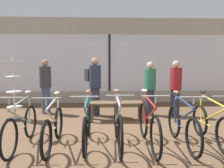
{
  "coord_description": "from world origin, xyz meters",
  "views": [
    {
      "loc": [
        -0.27,
        -4.45,
        1.6
      ],
      "look_at": [
        0.0,
        1.66,
        0.95
      ],
      "focal_mm": 35.0,
      "sensor_mm": 36.0,
      "label": 1
    }
  ],
  "objects_px": {
    "customer_by_window": "(175,87)",
    "display_bench": "(116,105)",
    "bicycle_center_right": "(149,125)",
    "bicycle_center_left": "(87,125)",
    "bicycle_center": "(118,125)",
    "accessory_rack": "(14,94)",
    "customer_near_rack": "(95,85)",
    "bicycle_right": "(182,126)",
    "bicycle_far_right": "(211,125)",
    "bicycle_far_left": "(21,127)",
    "customer_near_bench": "(45,86)",
    "customer_mid_floor": "(150,88)",
    "bicycle_left": "(53,128)"
  },
  "relations": [
    {
      "from": "customer_by_window",
      "to": "display_bench",
      "type": "bearing_deg",
      "value": -166.74
    },
    {
      "from": "bicycle_center_right",
      "to": "bicycle_center_left",
      "type": "bearing_deg",
      "value": 173.6
    },
    {
      "from": "bicycle_center_right",
      "to": "bicycle_center",
      "type": "bearing_deg",
      "value": 177.38
    },
    {
      "from": "customer_by_window",
      "to": "bicycle_center_right",
      "type": "bearing_deg",
      "value": -119.17
    },
    {
      "from": "bicycle_center_left",
      "to": "bicycle_center_right",
      "type": "relative_size",
      "value": 0.96
    },
    {
      "from": "accessory_rack",
      "to": "bicycle_center_right",
      "type": "bearing_deg",
      "value": -32.3
    },
    {
      "from": "bicycle_center_right",
      "to": "customer_near_rack",
      "type": "distance_m",
      "value": 2.69
    },
    {
      "from": "bicycle_center_left",
      "to": "bicycle_center_right",
      "type": "bearing_deg",
      "value": -6.4
    },
    {
      "from": "bicycle_right",
      "to": "bicycle_far_right",
      "type": "distance_m",
      "value": 0.58
    },
    {
      "from": "bicycle_far_left",
      "to": "bicycle_center_left",
      "type": "height_order",
      "value": "same"
    },
    {
      "from": "bicycle_right",
      "to": "accessory_rack",
      "type": "distance_m",
      "value": 4.42
    },
    {
      "from": "customer_near_bench",
      "to": "bicycle_far_left",
      "type": "bearing_deg",
      "value": -85.32
    },
    {
      "from": "bicycle_far_right",
      "to": "customer_near_rack",
      "type": "bearing_deg",
      "value": 134.59
    },
    {
      "from": "bicycle_far_left",
      "to": "bicycle_right",
      "type": "height_order",
      "value": "bicycle_far_left"
    },
    {
      "from": "bicycle_center_right",
      "to": "bicycle_right",
      "type": "bearing_deg",
      "value": 1.27
    },
    {
      "from": "bicycle_center_left",
      "to": "bicycle_far_right",
      "type": "relative_size",
      "value": 1.04
    },
    {
      "from": "customer_by_window",
      "to": "customer_near_bench",
      "type": "bearing_deg",
      "value": 173.03
    },
    {
      "from": "bicycle_center_right",
      "to": "bicycle_far_right",
      "type": "bearing_deg",
      "value": 3.19
    },
    {
      "from": "bicycle_far_right",
      "to": "customer_by_window",
      "type": "xyz_separation_m",
      "value": [
        0.03,
        2.17,
        0.47
      ]
    },
    {
      "from": "bicycle_center",
      "to": "bicycle_center_left",
      "type": "bearing_deg",
      "value": 169.93
    },
    {
      "from": "bicycle_far_left",
      "to": "bicycle_right",
      "type": "relative_size",
      "value": 1.04
    },
    {
      "from": "customer_near_rack",
      "to": "customer_mid_floor",
      "type": "xyz_separation_m",
      "value": [
        1.61,
        -0.04,
        -0.09
      ]
    },
    {
      "from": "bicycle_right",
      "to": "customer_near_bench",
      "type": "bearing_deg",
      "value": 140.08
    },
    {
      "from": "bicycle_center_left",
      "to": "accessory_rack",
      "type": "bearing_deg",
      "value": 137.52
    },
    {
      "from": "bicycle_center",
      "to": "customer_near_bench",
      "type": "height_order",
      "value": "customer_near_bench"
    },
    {
      "from": "bicycle_center_right",
      "to": "accessory_rack",
      "type": "xyz_separation_m",
      "value": [
        -3.26,
        2.06,
        0.29
      ]
    },
    {
      "from": "bicycle_center_left",
      "to": "customer_mid_floor",
      "type": "relative_size",
      "value": 1.1
    },
    {
      "from": "bicycle_right",
      "to": "bicycle_left",
      "type": "bearing_deg",
      "value": 179.32
    },
    {
      "from": "bicycle_center",
      "to": "accessory_rack",
      "type": "relative_size",
      "value": 1.04
    },
    {
      "from": "bicycle_far_left",
      "to": "bicycle_left",
      "type": "bearing_deg",
      "value": -4.77
    },
    {
      "from": "customer_near_rack",
      "to": "accessory_rack",
      "type": "bearing_deg",
      "value": -170.93
    },
    {
      "from": "bicycle_far_left",
      "to": "bicycle_center_right",
      "type": "distance_m",
      "value": 2.36
    },
    {
      "from": "bicycle_center",
      "to": "customer_mid_floor",
      "type": "distance_m",
      "value": 2.62
    },
    {
      "from": "bicycle_center_right",
      "to": "customer_mid_floor",
      "type": "bearing_deg",
      "value": 77.33
    },
    {
      "from": "bicycle_left",
      "to": "bicycle_center",
      "type": "bearing_deg",
      "value": -0.82
    },
    {
      "from": "bicycle_center_right",
      "to": "customer_near_bench",
      "type": "height_order",
      "value": "customer_near_bench"
    },
    {
      "from": "bicycle_right",
      "to": "customer_near_bench",
      "type": "xyz_separation_m",
      "value": [
        -3.22,
        2.69,
        0.48
      ]
    },
    {
      "from": "display_bench",
      "to": "customer_by_window",
      "type": "relative_size",
      "value": 0.87
    },
    {
      "from": "accessory_rack",
      "to": "customer_by_window",
      "type": "relative_size",
      "value": 1.06
    },
    {
      "from": "bicycle_center",
      "to": "bicycle_left",
      "type": "bearing_deg",
      "value": 179.18
    },
    {
      "from": "customer_mid_floor",
      "to": "bicycle_far_left",
      "type": "bearing_deg",
      "value": -141.78
    },
    {
      "from": "bicycle_center_left",
      "to": "bicycle_far_right",
      "type": "height_order",
      "value": "bicycle_center_left"
    },
    {
      "from": "customer_mid_floor",
      "to": "customer_near_bench",
      "type": "bearing_deg",
      "value": 173.79
    },
    {
      "from": "bicycle_left",
      "to": "bicycle_far_right",
      "type": "height_order",
      "value": "bicycle_far_right"
    },
    {
      "from": "bicycle_center",
      "to": "customer_near_rack",
      "type": "height_order",
      "value": "customer_near_rack"
    },
    {
      "from": "accessory_rack",
      "to": "customer_mid_floor",
      "type": "height_order",
      "value": "accessory_rack"
    },
    {
      "from": "bicycle_left",
      "to": "customer_by_window",
      "type": "distance_m",
      "value": 3.76
    },
    {
      "from": "bicycle_right",
      "to": "bicycle_center_left",
      "type": "bearing_deg",
      "value": 176.35
    },
    {
      "from": "bicycle_center_left",
      "to": "customer_near_bench",
      "type": "xyz_separation_m",
      "value": [
        -1.43,
        2.58,
        0.48
      ]
    },
    {
      "from": "bicycle_center",
      "to": "customer_by_window",
      "type": "distance_m",
      "value": 2.9
    }
  ]
}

